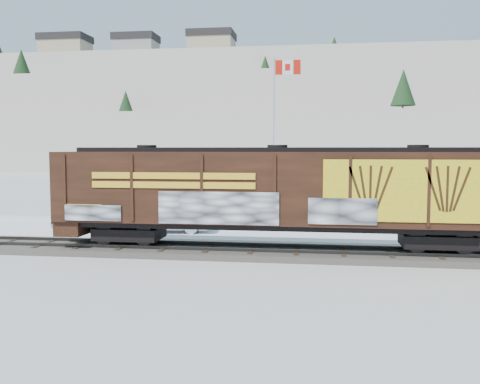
% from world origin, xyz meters
% --- Properties ---
extents(ground, '(500.00, 500.00, 0.00)m').
position_xyz_m(ground, '(0.00, 0.00, 0.00)').
color(ground, white).
rests_on(ground, ground).
extents(rail_track, '(50.00, 3.40, 0.43)m').
position_xyz_m(rail_track, '(0.00, 0.00, 0.15)').
color(rail_track, '#59544C').
rests_on(rail_track, ground).
extents(parking_strip, '(40.00, 8.00, 0.03)m').
position_xyz_m(parking_strip, '(0.00, 7.50, 0.01)').
color(parking_strip, white).
rests_on(parking_strip, ground).
extents(hillside, '(360.00, 110.00, 93.00)m').
position_xyz_m(hillside, '(-0.05, 139.79, 14.37)').
color(hillside, white).
rests_on(hillside, ground).
extents(hopper_railcar, '(20.07, 3.06, 4.44)m').
position_xyz_m(hopper_railcar, '(3.09, -0.01, 2.92)').
color(hopper_railcar, black).
rests_on(hopper_railcar, rail_track).
extents(flagpole, '(2.30, 0.90, 11.11)m').
position_xyz_m(flagpole, '(1.90, 13.65, 4.08)').
color(flagpole, silver).
rests_on(flagpole, ground).
extents(car_silver, '(4.53, 2.39, 1.47)m').
position_xyz_m(car_silver, '(-8.34, 5.81, 0.77)').
color(car_silver, silver).
rests_on(car_silver, parking_strip).
extents(car_white, '(5.18, 2.48, 1.64)m').
position_xyz_m(car_white, '(-3.64, 5.70, 0.85)').
color(car_white, silver).
rests_on(car_white, parking_strip).
extents(car_dark, '(4.78, 3.32, 1.28)m').
position_xyz_m(car_dark, '(11.38, 7.91, 0.67)').
color(car_dark, black).
rests_on(car_dark, parking_strip).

